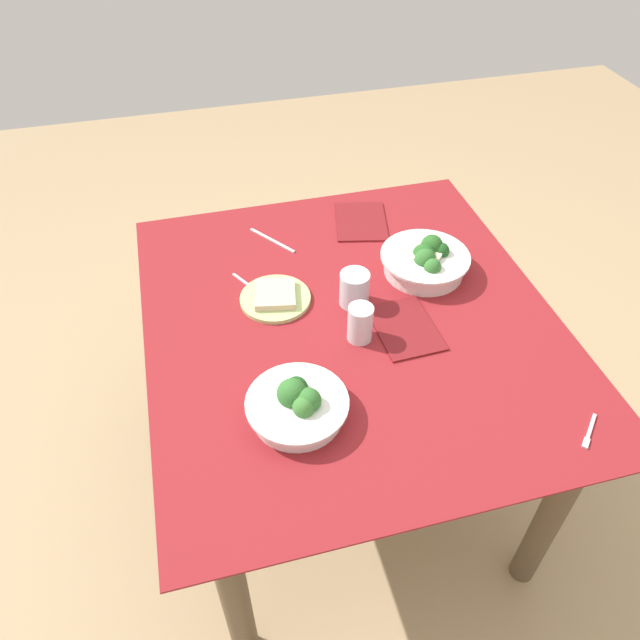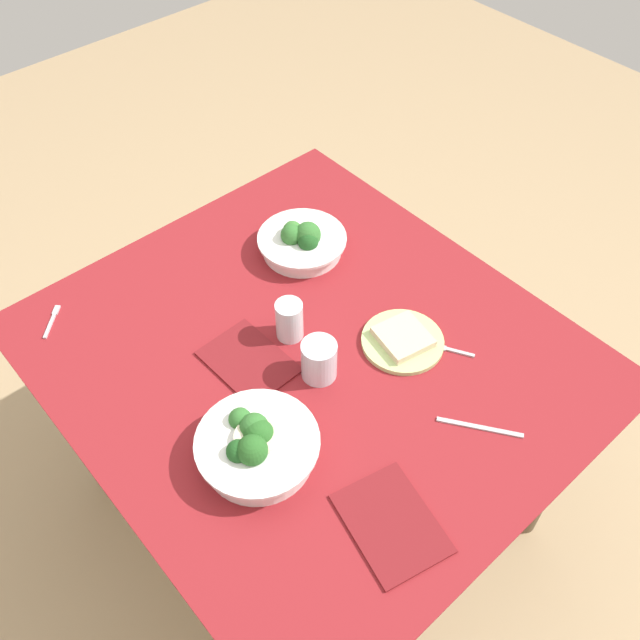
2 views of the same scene
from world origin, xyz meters
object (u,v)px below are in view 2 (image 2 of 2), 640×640
Objects in this scene: broccoli_bowl_near at (256,446)px; napkin_folded_upper at (391,523)px; water_glass_side at (319,360)px; water_glass_center at (290,320)px; fork_by_far_bowl at (452,350)px; bread_side_plate at (403,340)px; fork_by_near_bowl at (52,320)px; broccoli_bowl_far at (302,241)px; table_knife_left at (480,427)px; napkin_folded_lower at (248,361)px.

broccoli_bowl_near is 0.30m from napkin_folded_upper.
water_glass_center is at bearing 168.32° from water_glass_side.
fork_by_far_bowl is (0.15, 0.27, -0.05)m from water_glass_side.
bread_side_plate is 1.91× the size of water_glass_center.
napkin_folded_upper is at bearing 87.21° from fork_by_far_bowl.
napkin_folded_upper is at bearing -120.25° from fork_by_near_bowl.
water_glass_center is 0.52m from napkin_folded_upper.
broccoli_bowl_far reaches higher than napkin_folded_upper.
water_glass_center reaches higher than fork_by_near_bowl.
broccoli_bowl_near is 2.88× the size of fork_by_far_bowl.
broccoli_bowl_near is 1.38× the size of table_knife_left.
broccoli_bowl_far is at bearing 152.13° from napkin_folded_upper.
napkin_folded_lower is (0.41, 0.28, 0.00)m from fork_by_near_bowl.
broccoli_bowl_far is 1.27× the size of table_knife_left.
bread_side_plate is 2.20× the size of fork_by_far_bowl.
water_glass_side is at bearing -106.88° from bread_side_plate.
broccoli_bowl_far is 0.61m from broccoli_bowl_near.
water_glass_center is 0.48m from table_knife_left.
broccoli_bowl_near is 1.31× the size of bread_side_plate.
broccoli_bowl_far is 1.20× the size of bread_side_plate.
table_knife_left is (0.27, -0.04, -0.01)m from bread_side_plate.
bread_side_plate is 0.36m from napkin_folded_lower.
fork_by_far_bowl is 0.45m from napkin_folded_upper.
napkin_folded_lower is at bearing -89.37° from water_glass_center.
broccoli_bowl_far is 1.11× the size of napkin_folded_lower.
table_knife_left is at bearing 25.64° from water_glass_side.
napkin_folded_lower is at bearing -142.69° from water_glass_side.
water_glass_center is at bearing 128.44° from broccoli_bowl_near.
water_glass_center is 0.48× the size of napkin_folded_lower.
broccoli_bowl_near reaches higher than fork_by_far_bowl.
fork_by_near_bowl is (-0.60, -0.58, -0.01)m from bread_side_plate.
broccoli_bowl_near reaches higher than napkin_folded_upper.
water_glass_center is at bearing 11.06° from fork_by_far_bowl.
bread_side_plate is at bearing 73.12° from water_glass_side.
water_glass_side is (-0.06, -0.20, 0.04)m from bread_side_plate.
fork_by_near_bowl is at bearing -164.97° from napkin_folded_upper.
broccoli_bowl_far is 2.87× the size of fork_by_near_bowl.
water_glass_side reaches higher than bread_side_plate.
fork_by_near_bowl is 0.38× the size of napkin_folded_upper.
broccoli_bowl_far is 0.64m from fork_by_near_bowl.
table_knife_left is (0.87, 0.53, -0.00)m from fork_by_near_bowl.
water_glass_center is at bearing -137.61° from bread_side_plate.
water_glass_side is at bearing -100.55° from fork_by_near_bowl.
broccoli_bowl_near is 1.21× the size of napkin_folded_lower.
water_glass_side is (0.33, -0.23, 0.01)m from broccoli_bowl_far.
bread_side_plate is at bearing -44.53° from table_knife_left.
fork_by_far_bowl is 0.47m from napkin_folded_lower.
bread_side_plate reaches higher than napkin_folded_lower.
broccoli_bowl_near is at bearing -72.19° from water_glass_side.
fork_by_near_bowl is 1.02m from table_knife_left.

